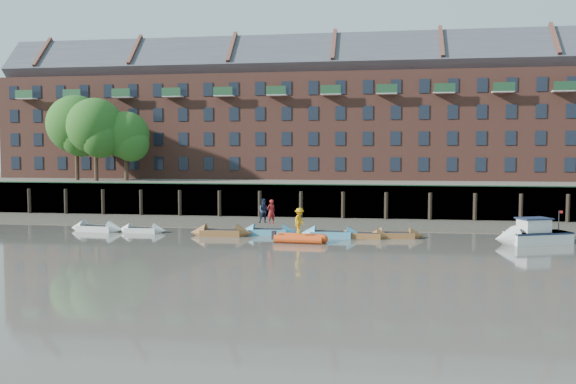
% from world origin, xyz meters
% --- Properties ---
extents(ground, '(220.00, 220.00, 0.00)m').
position_xyz_m(ground, '(0.00, 0.00, 0.00)').
color(ground, '#5A554C').
rests_on(ground, ground).
extents(foreshore, '(110.00, 8.00, 0.50)m').
position_xyz_m(foreshore, '(0.00, 18.00, 0.00)').
color(foreshore, '#3D382F').
rests_on(foreshore, ground).
extents(mud_band, '(110.00, 1.60, 0.10)m').
position_xyz_m(mud_band, '(0.00, 14.60, 0.00)').
color(mud_band, '#4C4336').
rests_on(mud_band, ground).
extents(river_wall, '(110.00, 1.23, 3.30)m').
position_xyz_m(river_wall, '(-0.00, 22.38, 1.59)').
color(river_wall, '#2D2A26').
rests_on(river_wall, ground).
extents(bank_terrace, '(110.00, 28.00, 3.20)m').
position_xyz_m(bank_terrace, '(0.00, 36.00, 1.60)').
color(bank_terrace, '#5E594D').
rests_on(bank_terrace, ground).
extents(apartment_terrace, '(80.60, 15.56, 20.98)m').
position_xyz_m(apartment_terrace, '(-0.00, 36.99, 12.82)').
color(apartment_terrace, brown).
rests_on(apartment_terrace, bank_terrace).
extents(tree_cluster, '(11.76, 7.74, 9.40)m').
position_xyz_m(tree_cluster, '(-25.62, 27.35, 9.00)').
color(tree_cluster, '#3A281C').
rests_on(tree_cluster, bank_terrace).
extents(rowboat_0, '(4.72, 1.81, 1.34)m').
position_xyz_m(rowboat_0, '(-17.01, 10.16, 0.24)').
color(rowboat_0, silver).
rests_on(rowboat_0, ground).
extents(rowboat_1, '(3.95, 1.18, 1.14)m').
position_xyz_m(rowboat_1, '(-13.13, 10.03, 0.20)').
color(rowboat_1, silver).
rests_on(rowboat_1, ground).
extents(rowboat_2, '(4.82, 1.57, 1.39)m').
position_xyz_m(rowboat_2, '(-6.45, 9.16, 0.24)').
color(rowboat_2, brown).
rests_on(rowboat_2, ground).
extents(rowboat_3, '(4.51, 1.49, 1.29)m').
position_xyz_m(rowboat_3, '(-3.02, 10.32, 0.23)').
color(rowboat_3, '#4899BF').
rests_on(rowboat_3, ground).
extents(rowboat_4, '(4.69, 1.37, 1.36)m').
position_xyz_m(rowboat_4, '(1.86, 9.57, 0.24)').
color(rowboat_4, '#4899BF').
rests_on(rowboat_4, ground).
extents(rowboat_5, '(4.09, 1.44, 1.17)m').
position_xyz_m(rowboat_5, '(4.28, 9.61, 0.21)').
color(rowboat_5, brown).
rests_on(rowboat_5, ground).
extents(rowboat_6, '(4.26, 1.58, 1.21)m').
position_xyz_m(rowboat_6, '(6.62, 10.01, 0.21)').
color(rowboat_6, brown).
rests_on(rowboat_6, ground).
extents(rib_tender, '(3.78, 2.01, 0.65)m').
position_xyz_m(rib_tender, '(0.04, 6.89, 0.28)').
color(rib_tender, '#E64916').
rests_on(rib_tender, ground).
extents(motor_launch, '(5.85, 3.77, 2.30)m').
position_xyz_m(motor_launch, '(15.56, 8.58, 0.59)').
color(motor_launch, silver).
rests_on(motor_launch, ground).
extents(person_rower_a, '(0.80, 0.78, 1.86)m').
position_xyz_m(person_rower_a, '(-2.79, 10.26, 1.80)').
color(person_rower_a, maroon).
rests_on(person_rower_a, rowboat_3).
extents(person_rower_b, '(1.08, 0.93, 1.90)m').
position_xyz_m(person_rower_b, '(-3.38, 10.50, 1.82)').
color(person_rower_b, '#19233F').
rests_on(person_rower_b, rowboat_3).
extents(person_rib_crew, '(1.04, 1.34, 1.83)m').
position_xyz_m(person_rib_crew, '(-0.14, 6.90, 1.52)').
color(person_rib_crew, orange).
rests_on(person_rib_crew, rib_tender).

